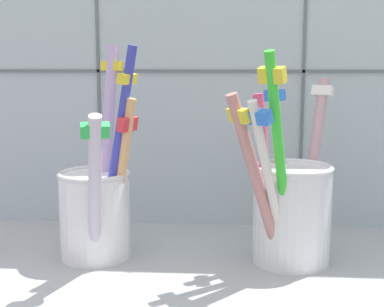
{
  "coord_description": "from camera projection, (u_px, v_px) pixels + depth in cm",
  "views": [
    {
      "loc": [
        3.46,
        -47.97,
        19.56
      ],
      "look_at": [
        0.0,
        -0.07,
        11.58
      ],
      "focal_mm": 52.72,
      "sensor_mm": 36.0,
      "label": 1
    }
  ],
  "objects": [
    {
      "name": "counter_slab",
      "position": [
        192.0,
        270.0,
        0.5
      ],
      "size": [
        64.0,
        22.0,
        2.0
      ],
      "primitive_type": "cube",
      "color": "#9EA3A8",
      "rests_on": "ground"
    },
    {
      "name": "tile_wall_back",
      "position": [
        200.0,
        32.0,
        0.59
      ],
      "size": [
        64.0,
        2.2,
        45.0
      ],
      "color": "#B2C1CC",
      "rests_on": "ground"
    },
    {
      "name": "toothbrush_cup_left",
      "position": [
        97.0,
        205.0,
        0.5
      ],
      "size": [
        7.68,
        10.98,
        18.91
      ],
      "color": "white",
      "rests_on": "counter_slab"
    },
    {
      "name": "toothbrush_cup_right",
      "position": [
        290.0,
        204.0,
        0.49
      ],
      "size": [
        10.34,
        13.68,
        18.35
      ],
      "color": "silver",
      "rests_on": "counter_slab"
    }
  ]
}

